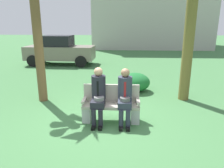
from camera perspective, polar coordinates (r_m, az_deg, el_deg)
name	(u,v)px	position (r m, az deg, el deg)	size (l,w,h in m)	color
ground_plane	(102,123)	(5.33, -2.58, -10.34)	(80.00, 80.00, 0.00)	#3F7240
park_bench	(111,105)	(5.31, -0.23, -5.74)	(1.39, 0.44, 0.90)	#B7AD9E
seated_man_left	(98,93)	(5.11, -3.67, -2.45)	(0.34, 0.72, 1.36)	#23232D
seated_man_right	(125,94)	(5.07, 3.46, -2.67)	(0.34, 0.72, 1.34)	#2D3342
shrub_near_bench	(135,82)	(7.67, 6.15, 0.50)	(1.05, 0.97, 0.66)	#1C672D
parked_car_near	(60,50)	(12.95, -13.75, 8.73)	(3.93, 1.77, 1.68)	slate
building_backdrop	(150,2)	(23.69, 10.04, 20.81)	(11.45, 8.61, 8.89)	#B5B0A7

